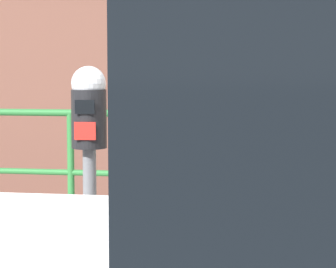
# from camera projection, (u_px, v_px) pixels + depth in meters

# --- Properties ---
(parking_meter) EXTENTS (0.18, 0.19, 1.54)m
(parking_meter) POSITION_uv_depth(u_px,v_px,m) (89.00, 145.00, 3.60)
(parking_meter) COLOR slate
(parking_meter) RESTS_ON sidewalk_curb
(pedestrian_at_meter) EXTENTS (0.64, 0.55, 1.71)m
(pedestrian_at_meter) POSITION_uv_depth(u_px,v_px,m) (204.00, 177.00, 3.51)
(pedestrian_at_meter) COLOR slate
(pedestrian_at_meter) RESTS_ON sidewalk_curb
(background_railing) EXTENTS (24.06, 0.06, 1.18)m
(background_railing) POSITION_uv_depth(u_px,v_px,m) (196.00, 151.00, 5.84)
(background_railing) COLOR #2D7A38
(background_railing) RESTS_ON sidewalk_curb
(backdrop_wall) EXTENTS (32.00, 0.50, 2.77)m
(backdrop_wall) POSITION_uv_depth(u_px,v_px,m) (224.00, 90.00, 8.68)
(backdrop_wall) COLOR brown
(backdrop_wall) RESTS_ON ground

